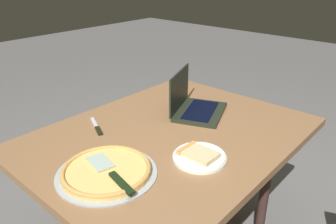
{
  "coord_description": "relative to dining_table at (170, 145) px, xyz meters",
  "views": [
    {
      "loc": [
        -1.02,
        -0.89,
        1.46
      ],
      "look_at": [
        0.01,
        0.03,
        0.83
      ],
      "focal_mm": 35.22,
      "sensor_mm": 36.0,
      "label": 1
    }
  ],
  "objects": [
    {
      "name": "pizza_plate",
      "position": [
        -0.09,
        -0.24,
        0.08
      ],
      "size": [
        0.22,
        0.22,
        0.04
      ],
      "color": "white",
      "rests_on": "dining_table"
    },
    {
      "name": "table_knife",
      "position": [
        -0.2,
        0.29,
        0.07
      ],
      "size": [
        0.1,
        0.19,
        0.01
      ],
      "color": "silver",
      "rests_on": "dining_table"
    },
    {
      "name": "dining_table",
      "position": [
        0.0,
        0.0,
        0.0
      ],
      "size": [
        1.29,
        0.99,
        0.73
      ],
      "color": "#88603E",
      "rests_on": "ground_plane"
    },
    {
      "name": "laptop",
      "position": [
        0.25,
        0.06,
        0.11
      ],
      "size": [
        0.37,
        0.33,
        0.22
      ],
      "color": "black",
      "rests_on": "dining_table"
    },
    {
      "name": "pizza_tray",
      "position": [
        -0.41,
        -0.04,
        0.08
      ],
      "size": [
        0.38,
        0.38,
        0.03
      ],
      "color": "#9CA4A5",
      "rests_on": "dining_table"
    }
  ]
}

